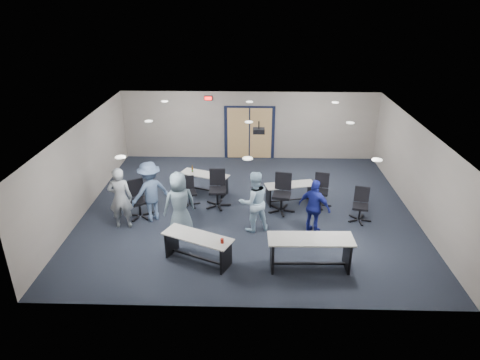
{
  "coord_description": "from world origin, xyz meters",
  "views": [
    {
      "loc": [
        0.09,
        -11.81,
        6.28
      ],
      "look_at": [
        -0.24,
        -0.3,
        1.13
      ],
      "focal_mm": 32.0,
      "sensor_mm": 36.0,
      "label": 1
    }
  ],
  "objects_px": {
    "table_back_left": "(205,180)",
    "chair_back_d": "(321,191)",
    "chair_back_a": "(189,192)",
    "person_back": "(150,192)",
    "person_plaid": "(179,204)",
    "person_gray": "(120,198)",
    "person_navy": "(314,207)",
    "chair_loose_right": "(361,205)",
    "chair_loose_left": "(139,200)",
    "chair_back_b": "(217,189)",
    "chair_back_c": "(282,194)",
    "table_back_right": "(290,190)",
    "table_front_left": "(198,244)",
    "table_front_right": "(310,248)",
    "person_lightblue": "(254,202)"
  },
  "relations": [
    {
      "from": "table_front_left",
      "to": "table_front_right",
      "type": "xyz_separation_m",
      "value": [
        2.75,
        -0.2,
        0.07
      ]
    },
    {
      "from": "chair_back_c",
      "to": "person_back",
      "type": "height_order",
      "value": "person_back"
    },
    {
      "from": "person_plaid",
      "to": "table_back_right",
      "type": "bearing_deg",
      "value": -173.85
    },
    {
      "from": "chair_back_d",
      "to": "person_gray",
      "type": "xyz_separation_m",
      "value": [
        -5.85,
        -1.47,
        0.39
      ]
    },
    {
      "from": "chair_loose_right",
      "to": "person_plaid",
      "type": "bearing_deg",
      "value": -156.35
    },
    {
      "from": "table_front_left",
      "to": "table_front_right",
      "type": "relative_size",
      "value": 0.9
    },
    {
      "from": "table_back_right",
      "to": "person_navy",
      "type": "xyz_separation_m",
      "value": [
        0.51,
        -1.85,
        0.36
      ]
    },
    {
      "from": "table_back_left",
      "to": "chair_loose_left",
      "type": "height_order",
      "value": "chair_loose_left"
    },
    {
      "from": "person_gray",
      "to": "person_plaid",
      "type": "bearing_deg",
      "value": 163.22
    },
    {
      "from": "person_navy",
      "to": "chair_loose_right",
      "type": "bearing_deg",
      "value": -120.73
    },
    {
      "from": "chair_back_b",
      "to": "person_back",
      "type": "xyz_separation_m",
      "value": [
        -1.88,
        -0.89,
        0.32
      ]
    },
    {
      "from": "table_front_left",
      "to": "person_back",
      "type": "distance_m",
      "value": 2.69
    },
    {
      "from": "table_front_right",
      "to": "chair_loose_right",
      "type": "relative_size",
      "value": 2.03
    },
    {
      "from": "chair_back_a",
      "to": "chair_back_c",
      "type": "height_order",
      "value": "chair_back_c"
    },
    {
      "from": "person_back",
      "to": "person_gray",
      "type": "bearing_deg",
      "value": -8.25
    },
    {
      "from": "table_front_left",
      "to": "person_plaid",
      "type": "distance_m",
      "value": 1.56
    },
    {
      "from": "chair_back_d",
      "to": "table_front_right",
      "type": "bearing_deg",
      "value": -88.78
    },
    {
      "from": "person_lightblue",
      "to": "chair_back_d",
      "type": "bearing_deg",
      "value": -164.48
    },
    {
      "from": "table_back_right",
      "to": "chair_back_a",
      "type": "xyz_separation_m",
      "value": [
        -3.17,
        -0.31,
        0.03
      ]
    },
    {
      "from": "table_front_left",
      "to": "chair_loose_left",
      "type": "bearing_deg",
      "value": 156.92
    },
    {
      "from": "person_gray",
      "to": "person_navy",
      "type": "distance_m",
      "value": 5.43
    },
    {
      "from": "chair_loose_right",
      "to": "person_plaid",
      "type": "xyz_separation_m",
      "value": [
        -5.16,
        -0.83,
        0.41
      ]
    },
    {
      "from": "table_back_left",
      "to": "chair_loose_left",
      "type": "xyz_separation_m",
      "value": [
        -1.77,
        -1.77,
        0.11
      ]
    },
    {
      "from": "table_front_left",
      "to": "person_back",
      "type": "bearing_deg",
      "value": 152.62
    },
    {
      "from": "chair_back_d",
      "to": "person_back",
      "type": "xyz_separation_m",
      "value": [
        -5.11,
        -1.02,
        0.39
      ]
    },
    {
      "from": "chair_loose_right",
      "to": "chair_back_c",
      "type": "bearing_deg",
      "value": -178.34
    },
    {
      "from": "table_back_right",
      "to": "person_plaid",
      "type": "relative_size",
      "value": 0.9
    },
    {
      "from": "person_plaid",
      "to": "person_lightblue",
      "type": "xyz_separation_m",
      "value": [
        2.04,
        0.25,
        -0.03
      ]
    },
    {
      "from": "table_back_left",
      "to": "chair_loose_right",
      "type": "height_order",
      "value": "chair_loose_right"
    },
    {
      "from": "table_front_right",
      "to": "chair_back_b",
      "type": "height_order",
      "value": "chair_back_b"
    },
    {
      "from": "chair_back_c",
      "to": "table_back_right",
      "type": "bearing_deg",
      "value": 75.71
    },
    {
      "from": "table_back_right",
      "to": "chair_loose_left",
      "type": "relative_size",
      "value": 1.45
    },
    {
      "from": "person_navy",
      "to": "table_front_left",
      "type": "bearing_deg",
      "value": 59.37
    },
    {
      "from": "chair_loose_right",
      "to": "person_back",
      "type": "xyz_separation_m",
      "value": [
        -6.14,
        -0.08,
        0.4
      ]
    },
    {
      "from": "table_back_left",
      "to": "table_back_right",
      "type": "relative_size",
      "value": 1.05
    },
    {
      "from": "table_front_right",
      "to": "table_back_left",
      "type": "distance_m",
      "value": 5.18
    },
    {
      "from": "chair_back_b",
      "to": "person_back",
      "type": "relative_size",
      "value": 0.65
    },
    {
      "from": "table_front_left",
      "to": "chair_back_a",
      "type": "height_order",
      "value": "chair_back_a"
    },
    {
      "from": "table_back_left",
      "to": "chair_back_c",
      "type": "xyz_separation_m",
      "value": [
        2.5,
        -1.31,
        0.14
      ]
    },
    {
      "from": "chair_back_b",
      "to": "chair_back_c",
      "type": "height_order",
      "value": "chair_back_c"
    },
    {
      "from": "table_front_left",
      "to": "person_plaid",
      "type": "height_order",
      "value": "person_plaid"
    },
    {
      "from": "person_plaid",
      "to": "person_gray",
      "type": "bearing_deg",
      "value": -35.56
    },
    {
      "from": "chair_back_d",
      "to": "person_lightblue",
      "type": "height_order",
      "value": "person_lightblue"
    },
    {
      "from": "chair_back_a",
      "to": "person_back",
      "type": "xyz_separation_m",
      "value": [
        -1.0,
        -0.92,
        0.44
      ]
    },
    {
      "from": "chair_back_b",
      "to": "chair_loose_left",
      "type": "bearing_deg",
      "value": -164.4
    },
    {
      "from": "table_back_right",
      "to": "person_back",
      "type": "xyz_separation_m",
      "value": [
        -4.17,
        -1.22,
        0.47
      ]
    },
    {
      "from": "table_back_left",
      "to": "chair_back_d",
      "type": "height_order",
      "value": "chair_back_d"
    },
    {
      "from": "chair_back_d",
      "to": "person_plaid",
      "type": "height_order",
      "value": "person_plaid"
    },
    {
      "from": "chair_back_c",
      "to": "chair_back_a",
      "type": "bearing_deg",
      "value": -174.81
    },
    {
      "from": "chair_back_d",
      "to": "chair_loose_left",
      "type": "bearing_deg",
      "value": -157.28
    }
  ]
}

